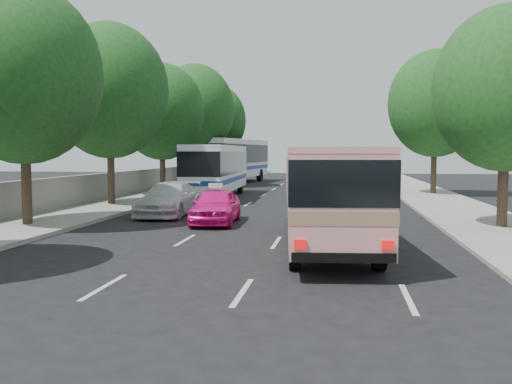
% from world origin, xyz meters
% --- Properties ---
extents(ground, '(120.00, 120.00, 0.00)m').
position_xyz_m(ground, '(0.00, 0.00, 0.00)').
color(ground, black).
rests_on(ground, ground).
extents(sidewalk_left, '(4.00, 90.00, 0.15)m').
position_xyz_m(sidewalk_left, '(-8.50, 20.00, 0.07)').
color(sidewalk_left, '#9E998E').
rests_on(sidewalk_left, ground).
extents(sidewalk_right, '(4.00, 90.00, 0.12)m').
position_xyz_m(sidewalk_right, '(8.50, 20.00, 0.06)').
color(sidewalk_right, '#9E998E').
rests_on(sidewalk_right, ground).
extents(low_wall, '(0.30, 90.00, 1.50)m').
position_xyz_m(low_wall, '(-10.30, 20.00, 0.90)').
color(low_wall, '#9E998E').
rests_on(low_wall, sidewalk_left).
extents(tree_left_b, '(5.70, 5.70, 8.88)m').
position_xyz_m(tree_left_b, '(-8.42, 5.94, 5.82)').
color(tree_left_b, '#38281E').
rests_on(tree_left_b, ground).
extents(tree_left_c, '(6.00, 6.00, 9.35)m').
position_xyz_m(tree_left_c, '(-8.62, 13.94, 6.12)').
color(tree_left_c, '#38281E').
rests_on(tree_left_c, ground).
extents(tree_left_d, '(5.52, 5.52, 8.60)m').
position_xyz_m(tree_left_d, '(-8.52, 21.94, 5.63)').
color(tree_left_d, '#38281E').
rests_on(tree_left_d, ground).
extents(tree_left_e, '(6.30, 6.30, 9.82)m').
position_xyz_m(tree_left_e, '(-8.42, 29.94, 6.43)').
color(tree_left_e, '#38281E').
rests_on(tree_left_e, ground).
extents(tree_left_f, '(5.88, 5.88, 9.16)m').
position_xyz_m(tree_left_f, '(-8.62, 37.94, 6.00)').
color(tree_left_f, '#38281E').
rests_on(tree_left_f, ground).
extents(tree_right_near, '(5.10, 5.10, 7.95)m').
position_xyz_m(tree_right_near, '(8.78, 7.94, 5.20)').
color(tree_right_near, '#38281E').
rests_on(tree_right_near, ground).
extents(tree_right_far, '(6.00, 6.00, 9.35)m').
position_xyz_m(tree_right_far, '(9.08, 23.94, 6.12)').
color(tree_right_far, '#38281E').
rests_on(tree_right_far, ground).
extents(pink_bus, '(3.18, 9.26, 2.90)m').
position_xyz_m(pink_bus, '(2.55, 3.41, 1.80)').
color(pink_bus, pink).
rests_on(pink_bus, ground).
extents(pink_taxi, '(1.89, 4.17, 1.39)m').
position_xyz_m(pink_taxi, '(-1.84, 8.14, 0.70)').
color(pink_taxi, '#F61595').
rests_on(pink_taxi, ground).
extents(white_pickup, '(2.11, 4.99, 1.44)m').
position_xyz_m(white_pickup, '(-4.50, 10.47, 0.72)').
color(white_pickup, silver).
rests_on(white_pickup, ground).
extents(tour_coach_front, '(2.73, 10.70, 3.18)m').
position_xyz_m(tour_coach_front, '(-4.50, 20.11, 1.91)').
color(tour_coach_front, white).
rests_on(tour_coach_front, ground).
extents(tour_coach_rear, '(4.48, 13.26, 3.89)m').
position_xyz_m(tour_coach_rear, '(-6.30, 34.93, 2.34)').
color(tour_coach_rear, white).
rests_on(tour_coach_rear, ground).
extents(taxi_roof_sign, '(0.56, 0.21, 0.18)m').
position_xyz_m(taxi_roof_sign, '(-1.84, 8.14, 1.48)').
color(taxi_roof_sign, silver).
rests_on(taxi_roof_sign, pink_taxi).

